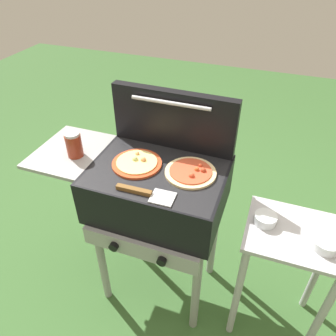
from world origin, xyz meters
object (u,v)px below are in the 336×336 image
Objects in this scene: topping_bowl_far at (326,244)px; prep_table at (287,260)px; pizza_cheese at (137,163)px; topping_bowl_near at (265,219)px; spatula at (146,193)px; pizza_pepperoni at (191,172)px; sauce_jar at (74,145)px; grill at (156,192)px.

prep_table is at bearing 158.89° from topping_bowl_far.
prep_table is at bearing 0.13° from pizza_cheese.
topping_bowl_near reaches higher than prep_table.
pizza_cheese is 0.22m from spatula.
pizza_cheese is at bearing -178.82° from topping_bowl_near.
topping_bowl_near is at bearing 1.18° from pizza_cheese.
sauce_jar reaches higher than pizza_pepperoni.
topping_bowl_near is (0.63, 0.01, -0.17)m from pizza_cheese.
pizza_pepperoni is 1.86× the size of sauce_jar.
topping_bowl_far is at bearing -21.11° from prep_table.
grill is 0.79m from topping_bowl_far.
topping_bowl_far is (0.76, 0.14, -0.17)m from spatula.
sauce_jar is at bearing -176.05° from grill.
sauce_jar is at bearing -178.27° from prep_table.
grill is at bearing -171.55° from pizza_pepperoni.
spatula is 2.56× the size of topping_bowl_near.
prep_table is (0.77, 0.00, -0.39)m from pizza_cheese.
pizza_pepperoni is (0.17, 0.02, 0.15)m from grill.
pizza_pepperoni is 0.58m from sauce_jar.
prep_table is 0.25m from topping_bowl_far.
topping_bowl_far is (1.20, -0.01, -0.22)m from sauce_jar.
pizza_cheese reaches higher than topping_bowl_far.
spatula is at bearing -18.83° from sauce_jar.
grill is 0.72m from prep_table.
grill is at bearing -178.33° from topping_bowl_near.
pizza_pepperoni is 0.33× the size of prep_table.
sauce_jar is at bearing -177.34° from topping_bowl_near.
pizza_cheese is 1.86× the size of sauce_jar.
spatula reaches higher than topping_bowl_far.
sauce_jar reaches higher than topping_bowl_far.
topping_bowl_far is at bearing 10.25° from spatula.
pizza_pepperoni is 0.65m from topping_bowl_far.
topping_bowl_near is at bearing 21.01° from spatula.
pizza_pepperoni is (0.26, 0.02, 0.00)m from pizza_cheese.
topping_bowl_near is (0.94, 0.04, -0.22)m from sauce_jar.
spatula is at bearing -55.75° from pizza_cheese.
pizza_cheese is 0.65m from topping_bowl_near.
pizza_pepperoni reaches higher than spatula.
prep_table is 0.26m from topping_bowl_near.
topping_bowl_far is (0.88, -0.04, -0.17)m from pizza_cheese.
topping_bowl_far is (0.79, -0.04, -0.02)m from grill.
sauce_jar reaches higher than spatula.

